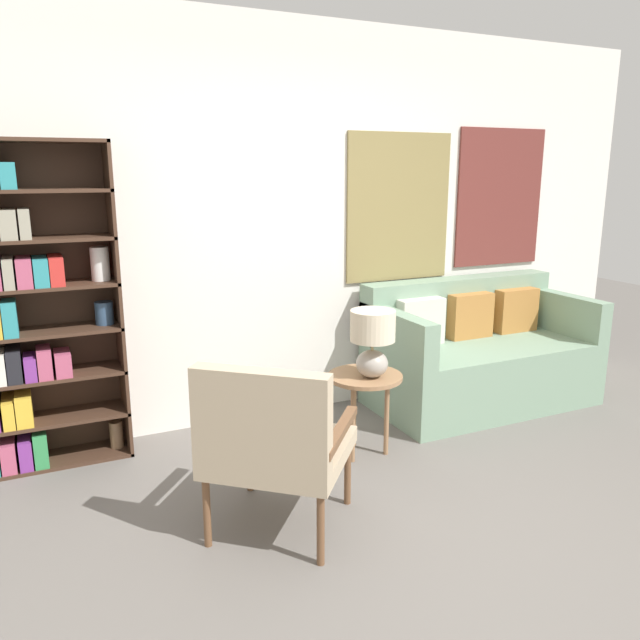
{
  "coord_description": "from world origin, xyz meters",
  "views": [
    {
      "loc": [
        -1.46,
        -1.99,
        1.72
      ],
      "look_at": [
        -0.01,
        1.1,
        0.9
      ],
      "focal_mm": 35.0,
      "sensor_mm": 36.0,
      "label": 1
    }
  ],
  "objects_px": {
    "armchair": "(272,439)",
    "side_table": "(365,385)",
    "couch": "(477,356)",
    "bookshelf": "(20,315)",
    "table_lamp": "(373,338)"
  },
  "relations": [
    {
      "from": "side_table",
      "to": "table_lamp",
      "type": "height_order",
      "value": "table_lamp"
    },
    {
      "from": "armchair",
      "to": "side_table",
      "type": "distance_m",
      "value": 1.03
    },
    {
      "from": "armchair",
      "to": "couch",
      "type": "distance_m",
      "value": 2.31
    },
    {
      "from": "armchair",
      "to": "couch",
      "type": "relative_size",
      "value": 0.54
    },
    {
      "from": "table_lamp",
      "to": "armchair",
      "type": "bearing_deg",
      "value": -146.77
    },
    {
      "from": "armchair",
      "to": "couch",
      "type": "xyz_separation_m",
      "value": [
        2.05,
        1.05,
        -0.15
      ]
    },
    {
      "from": "bookshelf",
      "to": "couch",
      "type": "height_order",
      "value": "bookshelf"
    },
    {
      "from": "couch",
      "to": "table_lamp",
      "type": "bearing_deg",
      "value": -157.61
    },
    {
      "from": "bookshelf",
      "to": "couch",
      "type": "xyz_separation_m",
      "value": [
        3.08,
        -0.26,
        -0.57
      ]
    },
    {
      "from": "bookshelf",
      "to": "couch",
      "type": "relative_size",
      "value": 1.15
    },
    {
      "from": "armchair",
      "to": "side_table",
      "type": "bearing_deg",
      "value": 36.14
    },
    {
      "from": "table_lamp",
      "to": "bookshelf",
      "type": "bearing_deg",
      "value": 158.04
    },
    {
      "from": "bookshelf",
      "to": "side_table",
      "type": "height_order",
      "value": "bookshelf"
    },
    {
      "from": "couch",
      "to": "table_lamp",
      "type": "height_order",
      "value": "table_lamp"
    },
    {
      "from": "bookshelf",
      "to": "table_lamp",
      "type": "distance_m",
      "value": 2.02
    }
  ]
}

